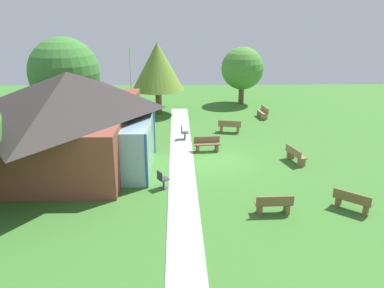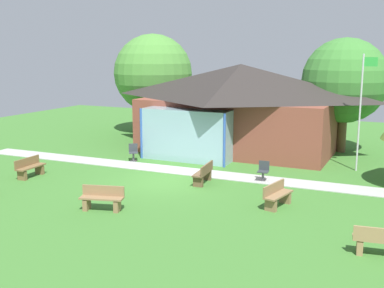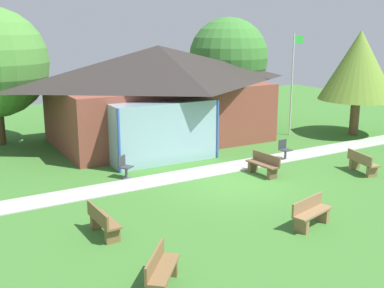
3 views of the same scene
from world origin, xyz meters
The scene contains 13 objects.
ground_plane centered at (0.00, 0.00, 0.00)m, with size 44.00×44.00×0.00m, color #3D752D.
pavilion centered at (0.39, 7.44, 2.45)m, with size 11.07×7.96×4.72m.
footpath centered at (0.00, 1.77, 0.01)m, with size 22.79×1.30×0.03m, color #ADADA8.
flagpole centered at (6.99, 5.25, 2.93)m, with size 0.64×0.08×5.29m.
bench_mid_left centered at (-5.81, -1.95, 0.40)m, with size 0.50×1.52×0.84m.
bench_front_center centered at (-0.33, -4.28, 0.40)m, with size 1.56×0.83×0.84m.
bench_front_left centered at (-5.57, -5.19, 0.40)m, with size 1.30×1.44×0.84m.
bench_mid_right centered at (5.02, -1.37, 0.40)m, with size 0.74×1.56×0.84m.
bench_rear_near_path centered at (1.46, 0.32, 0.40)m, with size 0.58×1.54×0.84m.
patio_chair_lawn_spare centered at (3.62, 1.66, 0.42)m, with size 0.48×0.48×0.86m.
patio_chair_west centered at (-3.38, 2.61, 0.42)m, with size 0.61×0.61×0.86m.
tree_east_hedge centered at (9.94, 3.62, 3.65)m, with size 3.95×3.95×5.45m.
tree_behind_pavilion_right centered at (5.69, 9.32, 3.86)m, with size 4.51×4.51×6.13m.
Camera 3 is at (-9.66, -13.95, 5.73)m, focal length 44.89 mm.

